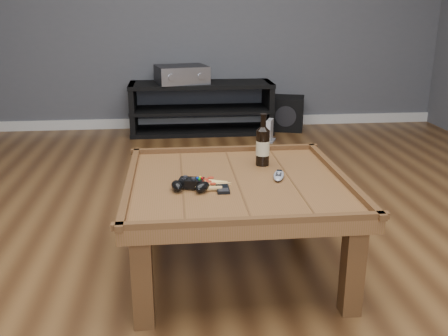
{
  "coord_description": "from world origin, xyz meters",
  "views": [
    {
      "loc": [
        -0.28,
        -2.14,
        1.21
      ],
      "look_at": [
        -0.06,
        -0.03,
        0.52
      ],
      "focal_mm": 40.0,
      "sensor_mm": 36.0,
      "label": 1
    }
  ],
  "objects": [
    {
      "name": "av_receiver",
      "position": [
        -0.19,
        2.74,
        0.58
      ],
      "size": [
        0.54,
        0.48,
        0.16
      ],
      "rotation": [
        0.0,
        0.0,
        0.21
      ],
      "color": "black",
      "rests_on": "media_console"
    },
    {
      "name": "baseboard",
      "position": [
        0.0,
        2.99,
        0.05
      ],
      "size": [
        5.0,
        0.02,
        0.1
      ],
      "primitive_type": "cube",
      "color": "silver",
      "rests_on": "ground"
    },
    {
      "name": "smartphone",
      "position": [
        -0.08,
        -0.13,
        0.46
      ],
      "size": [
        0.06,
        0.1,
        0.01
      ],
      "rotation": [
        0.0,
        0.0,
        -0.02
      ],
      "color": "black",
      "rests_on": "coffee_table"
    },
    {
      "name": "pizza_slice",
      "position": [
        -0.13,
        -0.06,
        0.46
      ],
      "size": [
        0.14,
        0.22,
        0.02
      ],
      "rotation": [
        0.0,
        0.0,
        -0.07
      ],
      "color": "tan",
      "rests_on": "coffee_table"
    },
    {
      "name": "ground",
      "position": [
        0.0,
        0.0,
        0.0
      ],
      "size": [
        6.0,
        6.0,
        0.0
      ],
      "primitive_type": "plane",
      "color": "#402612",
      "rests_on": "ground"
    },
    {
      "name": "game_controller",
      "position": [
        -0.22,
        -0.1,
        0.47
      ],
      "size": [
        0.18,
        0.15,
        0.05
      ],
      "rotation": [
        0.0,
        0.0,
        -0.23
      ],
      "color": "black",
      "rests_on": "coffee_table"
    },
    {
      "name": "media_console",
      "position": [
        0.0,
        2.75,
        0.25
      ],
      "size": [
        1.4,
        0.45,
        0.5
      ],
      "color": "black",
      "rests_on": "ground"
    },
    {
      "name": "remote_control",
      "position": [
        0.2,
        0.02,
        0.46
      ],
      "size": [
        0.09,
        0.16,
        0.02
      ],
      "rotation": [
        0.0,
        0.0,
        -0.27
      ],
      "color": "#8F939B",
      "rests_on": "coffee_table"
    },
    {
      "name": "coffee_table",
      "position": [
        0.0,
        0.0,
        0.39
      ],
      "size": [
        1.03,
        1.03,
        0.48
      ],
      "color": "brown",
      "rests_on": "ground"
    },
    {
      "name": "subwoofer",
      "position": [
        0.88,
        2.8,
        0.17
      ],
      "size": [
        0.41,
        0.41,
        0.33
      ],
      "rotation": [
        0.0,
        0.0,
        -0.28
      ],
      "color": "black",
      "rests_on": "ground"
    },
    {
      "name": "beer_bottle",
      "position": [
        0.16,
        0.22,
        0.56
      ],
      "size": [
        0.07,
        0.07,
        0.26
      ],
      "color": "black",
      "rests_on": "coffee_table"
    },
    {
      "name": "game_console",
      "position": [
        0.61,
        2.33,
        0.09
      ],
      "size": [
        0.15,
        0.19,
        0.21
      ],
      "rotation": [
        0.0,
        0.0,
        -0.38
      ],
      "color": "slate",
      "rests_on": "ground"
    }
  ]
}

